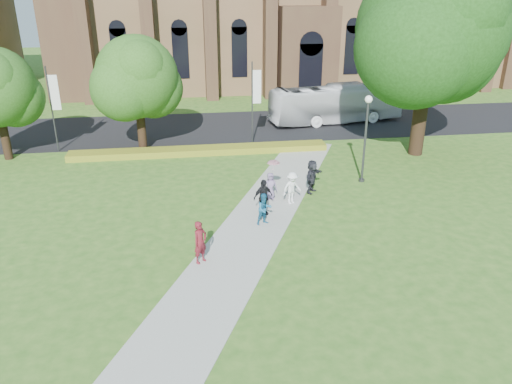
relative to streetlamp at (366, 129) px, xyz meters
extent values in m
plane|color=#305E1C|center=(-7.50, -6.50, -3.30)|extent=(160.00, 160.00, 0.00)
cube|color=black|center=(-7.50, 13.50, -3.29)|extent=(160.00, 10.00, 0.02)
cube|color=#B2B2A8|center=(-7.50, -5.50, -3.28)|extent=(15.58, 28.54, 0.04)
cube|color=#AC9D22|center=(-9.50, 6.70, -3.07)|extent=(18.00, 1.40, 0.45)
cube|color=brown|center=(2.50, 33.50, 5.20)|extent=(52.00, 16.00, 17.00)
cube|color=#4E3825|center=(2.50, 24.50, 1.20)|extent=(6.00, 2.50, 9.00)
cylinder|color=#38383D|center=(0.00, 0.00, -0.90)|extent=(0.14, 0.14, 4.80)
sphere|color=white|center=(0.00, 0.00, 1.72)|extent=(0.44, 0.44, 0.44)
cylinder|color=#38383D|center=(0.00, 0.00, -3.22)|extent=(0.36, 0.36, 0.15)
cylinder|color=#332114|center=(5.50, 4.50, 0.00)|extent=(0.96, 0.96, 6.60)
sphere|color=#183A10|center=(5.50, 4.50, 5.10)|extent=(9.60, 9.60, 9.60)
cylinder|color=#332114|center=(-22.50, 7.50, -1.37)|extent=(0.56, 0.56, 3.85)
cylinder|color=#332114|center=(-13.50, 8.00, -1.23)|extent=(0.60, 0.60, 4.12)
sphere|color=#294F17|center=(-13.50, 8.00, 1.95)|extent=(5.60, 5.60, 5.60)
cylinder|color=#38383D|center=(-5.50, 8.70, -0.30)|extent=(0.10, 0.10, 6.00)
cube|color=white|center=(-5.15, 8.70, 0.90)|extent=(0.60, 0.02, 2.40)
cylinder|color=#38383D|center=(-19.50, 8.70, -0.30)|extent=(0.10, 0.10, 6.00)
cube|color=white|center=(-19.15, 8.70, 0.90)|extent=(0.60, 0.02, 2.40)
imported|color=white|center=(2.34, 13.63, -1.68)|extent=(11.73, 4.42, 3.19)
imported|color=maroon|center=(-10.06, -8.16, -2.30)|extent=(0.82, 0.81, 1.91)
imported|color=#1B6189|center=(-6.78, -4.94, -2.44)|extent=(0.95, 0.84, 1.62)
imported|color=white|center=(-4.91, -2.65, -2.36)|extent=(1.32, 1.07, 1.78)
imported|color=black|center=(-6.67, -3.83, -2.29)|extent=(1.22, 0.89, 1.92)
imported|color=slate|center=(-5.96, -1.89, -2.49)|extent=(0.77, 0.53, 1.52)
imported|color=#24242B|center=(-3.46, -1.31, -2.29)|extent=(1.54, 1.77, 1.93)
imported|color=tan|center=(-5.78, -1.79, -1.43)|extent=(0.88, 0.88, 0.61)
camera|label=1|loc=(-10.41, -26.96, 7.88)|focal=35.00mm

